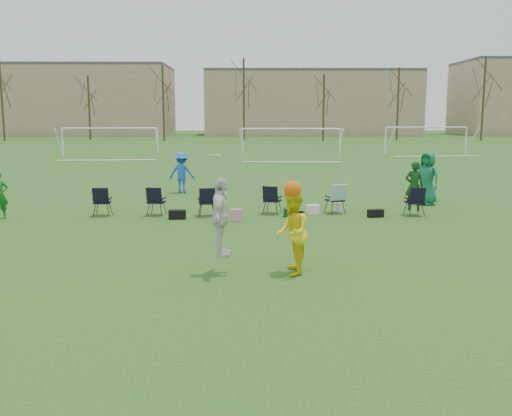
{
  "coord_description": "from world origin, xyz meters",
  "views": [
    {
      "loc": [
        0.98,
        -10.88,
        3.28
      ],
      "look_at": [
        1.1,
        1.79,
        1.25
      ],
      "focal_mm": 40.0,
      "sensor_mm": 36.0,
      "label": 1
    }
  ],
  "objects_px": {
    "goal_left": "(110,134)",
    "goal_right": "(427,133)",
    "goal_mid": "(291,135)",
    "fielder_blue": "(182,173)",
    "center_contest": "(265,226)",
    "fielder_green_far": "(427,178)"
  },
  "relations": [
    {
      "from": "fielder_blue",
      "to": "goal_right",
      "type": "height_order",
      "value": "goal_right"
    },
    {
      "from": "fielder_blue",
      "to": "goal_mid",
      "type": "height_order",
      "value": "goal_mid"
    },
    {
      "from": "fielder_blue",
      "to": "goal_right",
      "type": "relative_size",
      "value": 0.24
    },
    {
      "from": "goal_right",
      "to": "center_contest",
      "type": "bearing_deg",
      "value": -119.58
    },
    {
      "from": "fielder_green_far",
      "to": "goal_mid",
      "type": "bearing_deg",
      "value": 149.7
    },
    {
      "from": "fielder_blue",
      "to": "goal_right",
      "type": "xyz_separation_m",
      "value": [
        18.03,
        24.11,
        1.05
      ]
    },
    {
      "from": "goal_mid",
      "to": "fielder_green_far",
      "type": "bearing_deg",
      "value": -76.53
    },
    {
      "from": "goal_mid",
      "to": "goal_right",
      "type": "relative_size",
      "value": 1.01
    },
    {
      "from": "goal_mid",
      "to": "goal_right",
      "type": "bearing_deg",
      "value": 30.57
    },
    {
      "from": "goal_left",
      "to": "goal_right",
      "type": "height_order",
      "value": "same"
    },
    {
      "from": "fielder_blue",
      "to": "goal_mid",
      "type": "distance_m",
      "value": 19.11
    },
    {
      "from": "fielder_blue",
      "to": "goal_left",
      "type": "distance_m",
      "value": 21.65
    },
    {
      "from": "fielder_blue",
      "to": "center_contest",
      "type": "distance_m",
      "value": 13.52
    },
    {
      "from": "fielder_blue",
      "to": "fielder_green_far",
      "type": "bearing_deg",
      "value": 162.89
    },
    {
      "from": "goal_mid",
      "to": "goal_right",
      "type": "xyz_separation_m",
      "value": [
        12.0,
        6.0,
        0.0
      ]
    },
    {
      "from": "goal_left",
      "to": "fielder_green_far",
      "type": "bearing_deg",
      "value": -58.33
    },
    {
      "from": "fielder_blue",
      "to": "center_contest",
      "type": "bearing_deg",
      "value": 107.29
    },
    {
      "from": "fielder_blue",
      "to": "goal_mid",
      "type": "relative_size",
      "value": 0.24
    },
    {
      "from": "center_contest",
      "to": "goal_right",
      "type": "relative_size",
      "value": 0.34
    },
    {
      "from": "fielder_blue",
      "to": "goal_left",
      "type": "height_order",
      "value": "goal_left"
    },
    {
      "from": "goal_mid",
      "to": "fielder_blue",
      "type": "bearing_deg",
      "value": -104.41
    },
    {
      "from": "fielder_blue",
      "to": "goal_mid",
      "type": "xyz_separation_m",
      "value": [
        6.03,
        18.11,
        1.05
      ]
    }
  ]
}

